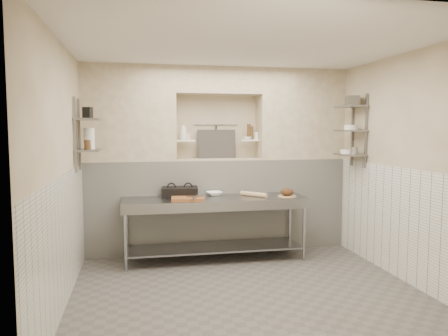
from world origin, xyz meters
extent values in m
cube|color=#59544F|center=(0.00, 0.00, -0.05)|extent=(4.00, 3.90, 0.10)
cube|color=silver|center=(0.00, 0.00, 2.85)|extent=(4.00, 3.90, 0.10)
cube|color=beige|center=(-2.05, 0.00, 1.40)|extent=(0.10, 3.90, 2.80)
cube|color=beige|center=(2.05, 0.00, 1.40)|extent=(0.10, 3.90, 2.80)
cube|color=beige|center=(0.00, 2.00, 1.40)|extent=(4.00, 0.10, 2.80)
cube|color=beige|center=(0.00, -2.00, 1.40)|extent=(4.00, 0.10, 2.80)
cube|color=white|center=(0.00, 1.75, 0.70)|extent=(4.00, 0.40, 1.40)
cube|color=beige|center=(0.00, 1.75, 1.41)|extent=(1.30, 0.40, 0.02)
cube|color=beige|center=(-1.33, 1.75, 2.10)|extent=(1.35, 0.40, 1.40)
cube|color=beige|center=(1.33, 1.75, 2.10)|extent=(1.35, 0.40, 1.40)
cube|color=beige|center=(0.00, 1.75, 2.60)|extent=(1.30, 0.40, 0.40)
cube|color=white|center=(-1.99, 0.00, 0.70)|extent=(0.02, 3.90, 1.40)
cube|color=white|center=(1.99, 0.00, 0.70)|extent=(0.02, 3.90, 1.40)
cube|color=white|center=(-0.50, 1.75, 1.70)|extent=(0.28, 0.16, 0.02)
cube|color=white|center=(0.50, 1.75, 1.70)|extent=(0.28, 0.16, 0.02)
cylinder|color=gray|center=(0.00, 1.92, 1.95)|extent=(0.70, 0.02, 0.02)
cylinder|color=black|center=(0.00, 1.90, 1.78)|extent=(0.02, 0.02, 0.30)
cube|color=#383330|center=(0.00, 1.85, 1.64)|extent=(0.60, 0.08, 0.45)
cube|color=slate|center=(-1.98, 1.25, 1.80)|extent=(0.03, 0.03, 0.95)
cube|color=slate|center=(-1.98, 0.85, 1.80)|extent=(0.03, 0.03, 0.95)
cube|color=slate|center=(-1.84, 1.05, 1.60)|extent=(0.30, 0.50, 0.02)
cube|color=slate|center=(-1.84, 1.05, 2.00)|extent=(0.30, 0.50, 0.03)
cube|color=slate|center=(1.98, 1.25, 1.85)|extent=(0.03, 0.03, 1.05)
cube|color=slate|center=(1.98, 0.85, 1.85)|extent=(0.03, 0.03, 1.05)
cube|color=slate|center=(1.84, 1.05, 1.50)|extent=(0.30, 0.50, 0.02)
cube|color=slate|center=(1.84, 1.05, 1.85)|extent=(0.30, 0.50, 0.02)
cube|color=slate|center=(1.84, 1.05, 2.20)|extent=(0.30, 0.50, 0.03)
cube|color=gray|center=(-0.15, 1.20, 0.88)|extent=(2.60, 0.70, 0.04)
cube|color=gray|center=(-0.15, 1.20, 0.18)|extent=(2.45, 0.60, 0.03)
cube|color=gray|center=(-0.15, 0.87, 0.82)|extent=(2.60, 0.02, 0.12)
cylinder|color=gray|center=(-1.39, 0.91, 0.43)|extent=(0.04, 0.04, 0.86)
cylinder|color=gray|center=(-1.39, 1.49, 0.43)|extent=(0.04, 0.04, 0.86)
cylinder|color=gray|center=(1.09, 0.91, 0.43)|extent=(0.04, 0.04, 0.86)
cylinder|color=gray|center=(1.09, 1.49, 0.43)|extent=(0.04, 0.04, 0.86)
cube|color=black|center=(-0.62, 1.40, 0.95)|extent=(0.55, 0.42, 0.09)
cube|color=black|center=(-0.62, 1.40, 1.02)|extent=(0.55, 0.42, 0.05)
cube|color=brown|center=(-0.55, 1.07, 0.92)|extent=(0.47, 0.35, 0.04)
cube|color=gray|center=(-0.43, 1.09, 0.95)|extent=(0.28, 0.06, 0.01)
cylinder|color=gray|center=(-0.47, 0.97, 0.96)|extent=(0.12, 0.26, 0.02)
imported|color=white|center=(-0.12, 1.41, 0.93)|extent=(0.26, 0.26, 0.06)
cylinder|color=tan|center=(0.43, 1.20, 0.93)|extent=(0.34, 0.36, 0.07)
cylinder|color=tan|center=(0.89, 1.09, 0.91)|extent=(0.25, 0.25, 0.01)
ellipsoid|color=#4C2D19|center=(0.89, 1.09, 0.97)|extent=(0.19, 0.19, 0.11)
imported|color=white|center=(-0.53, 1.73, 1.84)|extent=(0.12, 0.12, 0.26)
cube|color=beige|center=(-0.46, 1.79, 1.77)|extent=(0.07, 0.07, 0.11)
imported|color=white|center=(0.47, 1.74, 1.73)|extent=(0.17, 0.17, 0.04)
cylinder|color=#4A2F18|center=(0.53, 1.73, 1.81)|extent=(0.06, 0.06, 0.20)
cylinder|color=#4A2F18|center=(0.49, 1.76, 1.83)|extent=(0.06, 0.06, 0.24)
cylinder|color=white|center=(0.61, 1.74, 1.77)|extent=(0.07, 0.07, 0.11)
cylinder|color=white|center=(-1.84, 1.18, 1.75)|extent=(0.14, 0.14, 0.28)
cylinder|color=#4A2F18|center=(-1.84, 0.93, 1.67)|extent=(0.08, 0.08, 0.12)
cube|color=black|center=(-1.84, 1.06, 2.08)|extent=(0.13, 0.13, 0.14)
cylinder|color=white|center=(1.84, 1.13, 1.54)|extent=(0.20, 0.20, 0.06)
cylinder|color=gray|center=(1.84, 0.93, 1.57)|extent=(0.11, 0.11, 0.11)
cylinder|color=white|center=(1.84, 1.05, 1.90)|extent=(0.19, 0.19, 0.07)
cube|color=gray|center=(1.84, 1.02, 2.28)|extent=(0.24, 0.26, 0.14)
camera|label=1|loc=(-1.23, -4.85, 1.88)|focal=35.00mm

